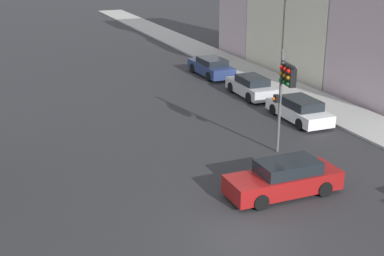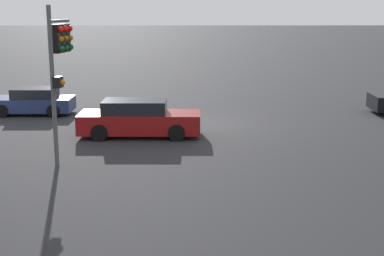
{
  "view_description": "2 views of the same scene",
  "coord_description": "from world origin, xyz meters",
  "px_view_note": "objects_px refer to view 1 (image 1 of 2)",
  "views": [
    {
      "loc": [
        -8.32,
        -14.38,
        9.93
      ],
      "look_at": [
        0.32,
        5.61,
        2.22
      ],
      "focal_mm": 50.0,
      "sensor_mm": 36.0,
      "label": 1
    },
    {
      "loc": [
        1.08,
        23.2,
        4.96
      ],
      "look_at": [
        0.92,
        5.64,
        1.06
      ],
      "focal_mm": 50.0,
      "sensor_mm": 36.0,
      "label": 2
    }
  ],
  "objects_px": {
    "traffic_signal": "(285,83)",
    "parked_car_1": "(251,87)",
    "parked_car_0": "(299,110)",
    "parked_car_2": "(211,67)",
    "crossing_car_2": "(284,179)"
  },
  "relations": [
    {
      "from": "traffic_signal",
      "to": "crossing_car_2",
      "type": "relative_size",
      "value": 1.06
    },
    {
      "from": "parked_car_0",
      "to": "parked_car_2",
      "type": "distance_m",
      "value": 11.75
    },
    {
      "from": "traffic_signal",
      "to": "parked_car_1",
      "type": "height_order",
      "value": "traffic_signal"
    },
    {
      "from": "parked_car_2",
      "to": "traffic_signal",
      "type": "bearing_deg",
      "value": 166.36
    },
    {
      "from": "crossing_car_2",
      "to": "parked_car_1",
      "type": "xyz_separation_m",
      "value": [
        5.92,
        13.29,
        -0.03
      ]
    },
    {
      "from": "parked_car_0",
      "to": "traffic_signal",
      "type": "bearing_deg",
      "value": 138.98
    },
    {
      "from": "crossing_car_2",
      "to": "parked_car_2",
      "type": "height_order",
      "value": "crossing_car_2"
    },
    {
      "from": "traffic_signal",
      "to": "parked_car_2",
      "type": "relative_size",
      "value": 1.06
    },
    {
      "from": "traffic_signal",
      "to": "parked_car_2",
      "type": "height_order",
      "value": "traffic_signal"
    },
    {
      "from": "parked_car_1",
      "to": "parked_car_2",
      "type": "relative_size",
      "value": 0.92
    },
    {
      "from": "traffic_signal",
      "to": "crossing_car_2",
      "type": "bearing_deg",
      "value": 68.01
    },
    {
      "from": "parked_car_1",
      "to": "parked_car_2",
      "type": "bearing_deg",
      "value": 1.74
    },
    {
      "from": "parked_car_0",
      "to": "parked_car_2",
      "type": "bearing_deg",
      "value": 2.02
    },
    {
      "from": "parked_car_2",
      "to": "crossing_car_2",
      "type": "bearing_deg",
      "value": 162.79
    },
    {
      "from": "crossing_car_2",
      "to": "parked_car_2",
      "type": "relative_size",
      "value": 1.0
    }
  ]
}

